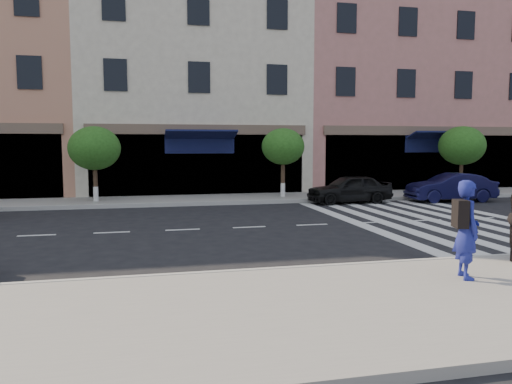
% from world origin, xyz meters
% --- Properties ---
extents(ground, '(120.00, 120.00, 0.00)m').
position_xyz_m(ground, '(0.00, 0.00, 0.00)').
color(ground, black).
rests_on(ground, ground).
extents(sidewalk_near, '(60.00, 4.50, 0.15)m').
position_xyz_m(sidewalk_near, '(0.00, -3.75, 0.07)').
color(sidewalk_near, gray).
rests_on(sidewalk_near, ground).
extents(sidewalk_far, '(60.00, 3.00, 0.15)m').
position_xyz_m(sidewalk_far, '(0.00, 11.00, 0.07)').
color(sidewalk_far, gray).
rests_on(sidewalk_far, ground).
extents(building_centre, '(11.00, 9.00, 11.00)m').
position_xyz_m(building_centre, '(-0.50, 17.00, 5.50)').
color(building_centre, beige).
rests_on(building_centre, ground).
extents(building_east_mid, '(13.00, 9.00, 13.00)m').
position_xyz_m(building_east_mid, '(11.50, 17.00, 6.50)').
color(building_east_mid, tan).
rests_on(building_east_mid, ground).
extents(street_tree_wb, '(2.10, 2.10, 3.06)m').
position_xyz_m(street_tree_wb, '(-5.00, 10.80, 2.31)').
color(street_tree_wb, '#473323').
rests_on(street_tree_wb, sidewalk_far).
extents(street_tree_c, '(1.90, 1.90, 3.04)m').
position_xyz_m(street_tree_c, '(3.00, 10.80, 2.36)').
color(street_tree_c, '#473323').
rests_on(street_tree_c, sidewalk_far).
extents(street_tree_ea, '(2.20, 2.20, 3.19)m').
position_xyz_m(street_tree_ea, '(12.00, 10.80, 2.39)').
color(street_tree_ea, '#473323').
rests_on(street_tree_ea, sidewalk_far).
extents(photographer, '(0.56, 0.72, 1.75)m').
position_xyz_m(photographer, '(2.44, -2.92, 1.02)').
color(photographer, navy).
rests_on(photographer, sidewalk_near).
extents(car_far_mid, '(3.64, 1.60, 1.22)m').
position_xyz_m(car_far_mid, '(5.41, 9.01, 0.61)').
color(car_far_mid, black).
rests_on(car_far_mid, ground).
extents(car_far_right, '(3.85, 1.61, 1.24)m').
position_xyz_m(car_far_right, '(9.91, 8.52, 0.62)').
color(car_far_right, black).
rests_on(car_far_right, ground).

